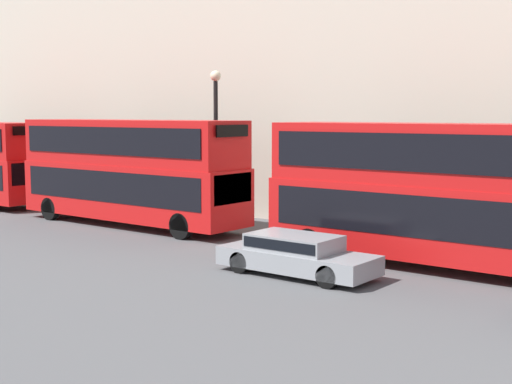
{
  "coord_description": "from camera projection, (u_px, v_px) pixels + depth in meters",
  "views": [
    {
      "loc": [
        -18.59,
        -2.37,
        4.7
      ],
      "look_at": [
        0.48,
        12.42,
        2.02
      ],
      "focal_mm": 50.0,
      "sensor_mm": 36.0,
      "label": 1
    }
  ],
  "objects": [
    {
      "name": "bus_second_in_queue",
      "position": [
        130.0,
        168.0,
        29.69
      ],
      "size": [
        2.59,
        11.16,
        4.42
      ],
      "color": "red",
      "rests_on": "ground"
    },
    {
      "name": "car_hatchback",
      "position": [
        296.0,
        253.0,
        20.67
      ],
      "size": [
        1.77,
        4.74,
        1.2
      ],
      "color": "gray",
      "rests_on": "ground"
    },
    {
      "name": "street_lamp",
      "position": [
        216.0,
        131.0,
        29.49
      ],
      "size": [
        0.44,
        0.44,
        6.44
      ],
      "color": "black",
      "rests_on": "ground"
    },
    {
      "name": "bus_leading",
      "position": [
        434.0,
        189.0,
        21.49
      ],
      "size": [
        2.59,
        10.59,
        4.39
      ],
      "color": "red",
      "rests_on": "ground"
    }
  ]
}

